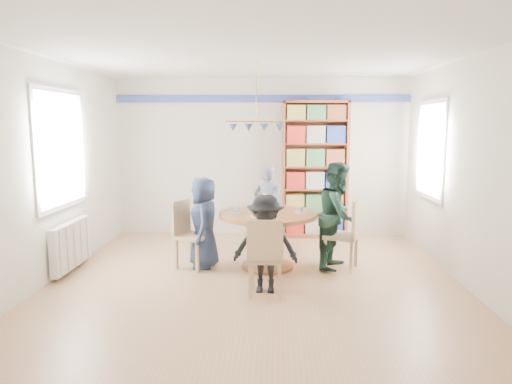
# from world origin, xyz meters

# --- Properties ---
(ground) EXTENTS (5.00, 5.00, 0.00)m
(ground) POSITION_xyz_m (0.00, 0.00, 0.00)
(ground) COLOR tan
(room_shell) EXTENTS (5.00, 5.00, 5.00)m
(room_shell) POSITION_xyz_m (-0.26, 0.87, 1.65)
(room_shell) COLOR white
(room_shell) RESTS_ON ground
(radiator) EXTENTS (0.12, 1.00, 0.60)m
(radiator) POSITION_xyz_m (-2.42, 0.30, 0.35)
(radiator) COLOR silver
(radiator) RESTS_ON ground
(dining_table) EXTENTS (1.30, 1.30, 0.75)m
(dining_table) POSITION_xyz_m (0.15, 0.55, 0.56)
(dining_table) COLOR brown
(dining_table) RESTS_ON ground
(chair_left) EXTENTS (0.52, 0.52, 0.91)m
(chair_left) POSITION_xyz_m (-0.92, 0.54, 0.50)
(chair_left) COLOR tan
(chair_left) RESTS_ON ground
(chair_right) EXTENTS (0.54, 0.54, 0.95)m
(chair_right) POSITION_xyz_m (1.20, 0.53, 0.52)
(chair_right) COLOR tan
(chair_right) RESTS_ON ground
(chair_far) EXTENTS (0.48, 0.48, 0.90)m
(chair_far) POSITION_xyz_m (0.16, 1.61, 0.50)
(chair_far) COLOR tan
(chair_far) RESTS_ON ground
(chair_near) EXTENTS (0.39, 0.39, 0.89)m
(chair_near) POSITION_xyz_m (0.14, -0.50, 0.49)
(chair_near) COLOR tan
(chair_near) RESTS_ON ground
(person_left) EXTENTS (0.47, 0.64, 1.22)m
(person_left) POSITION_xyz_m (-0.70, 0.55, 0.61)
(person_left) COLOR #1B263C
(person_left) RESTS_ON ground
(person_right) EXTENTS (0.76, 0.84, 1.42)m
(person_right) POSITION_xyz_m (1.08, 0.60, 0.71)
(person_right) COLOR #172E24
(person_right) RESTS_ON ground
(person_far) EXTENTS (0.55, 0.45, 1.31)m
(person_far) POSITION_xyz_m (0.13, 1.48, 0.65)
(person_far) COLOR gray
(person_far) RESTS_ON ground
(person_near) EXTENTS (0.75, 0.46, 1.13)m
(person_near) POSITION_xyz_m (0.14, -0.35, 0.56)
(person_near) COLOR black
(person_near) RESTS_ON ground
(bookshelf) EXTENTS (1.10, 0.33, 2.31)m
(bookshelf) POSITION_xyz_m (0.91, 2.34, 1.13)
(bookshelf) COLOR brown
(bookshelf) RESTS_ON ground
(tableware) EXTENTS (1.02, 1.02, 0.27)m
(tableware) POSITION_xyz_m (0.13, 0.58, 0.81)
(tableware) COLOR white
(tableware) RESTS_ON dining_table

